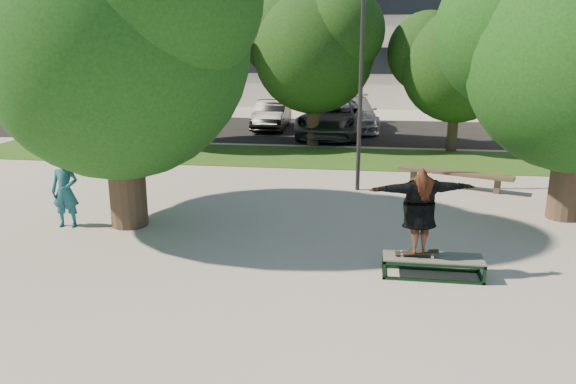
% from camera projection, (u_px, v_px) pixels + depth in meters
% --- Properties ---
extents(ground, '(120.00, 120.00, 0.00)m').
position_uv_depth(ground, '(303.00, 249.00, 11.63)').
color(ground, gray).
rests_on(ground, ground).
extents(grass_strip, '(30.00, 4.00, 0.02)m').
position_uv_depth(grass_strip, '(360.00, 158.00, 20.57)').
color(grass_strip, '#1D4915').
rests_on(grass_strip, ground).
extents(asphalt_strip, '(40.00, 8.00, 0.01)m').
position_uv_depth(asphalt_strip, '(342.00, 131.00, 26.92)').
color(asphalt_strip, black).
rests_on(asphalt_strip, ground).
extents(tree_left, '(6.96, 5.95, 7.12)m').
position_uv_depth(tree_left, '(113.00, 29.00, 12.11)').
color(tree_left, '#38281E').
rests_on(tree_left, ground).
extents(bg_tree_left, '(5.28, 4.51, 5.77)m').
position_uv_depth(bg_tree_left, '(171.00, 53.00, 22.14)').
color(bg_tree_left, '#38281E').
rests_on(bg_tree_left, ground).
extents(bg_tree_mid, '(5.76, 4.92, 6.24)m').
position_uv_depth(bg_tree_mid, '(312.00, 45.00, 22.28)').
color(bg_tree_mid, '#38281E').
rests_on(bg_tree_mid, ground).
extents(bg_tree_right, '(5.04, 4.31, 5.43)m').
position_uv_depth(bg_tree_right, '(456.00, 60.00, 21.17)').
color(bg_tree_right, '#38281E').
rests_on(bg_tree_right, ground).
extents(lamppost, '(0.25, 0.15, 6.11)m').
position_uv_depth(lamppost, '(361.00, 79.00, 15.45)').
color(lamppost, '#2D2D30').
rests_on(lamppost, ground).
extents(grind_box, '(1.80, 0.60, 0.38)m').
position_uv_depth(grind_box, '(432.00, 266.00, 10.26)').
color(grind_box, black).
rests_on(grind_box, ground).
extents(skater_rig, '(2.01, 1.00, 1.65)m').
position_uv_depth(skater_rig, '(420.00, 211.00, 10.03)').
color(skater_rig, white).
rests_on(skater_rig, grind_box).
extents(bystander, '(0.66, 0.47, 1.70)m').
position_uv_depth(bystander, '(65.00, 191.00, 12.85)').
color(bystander, '#19525F').
rests_on(bystander, ground).
extents(bench, '(3.24, 1.57, 0.51)m').
position_uv_depth(bench, '(455.00, 174.00, 16.35)').
color(bench, '#4A3E2C').
rests_on(bench, ground).
extents(car_silver_a, '(2.37, 4.36, 1.41)m').
position_uv_depth(car_silver_a, '(167.00, 112.00, 28.44)').
color(car_silver_a, '#A3A3A7').
rests_on(car_silver_a, asphalt_strip).
extents(car_dark, '(1.56, 4.24, 1.39)m').
position_uv_depth(car_dark, '(272.00, 115.00, 27.35)').
color(car_dark, black).
rests_on(car_dark, asphalt_strip).
extents(car_grey, '(3.18, 6.09, 1.64)m').
position_uv_depth(car_grey, '(333.00, 118.00, 25.27)').
color(car_grey, '#515156').
rests_on(car_grey, asphalt_strip).
extents(car_silver_b, '(2.68, 5.54, 1.56)m').
position_uv_depth(car_silver_b, '(353.00, 114.00, 27.13)').
color(car_silver_b, silver).
rests_on(car_silver_b, asphalt_strip).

